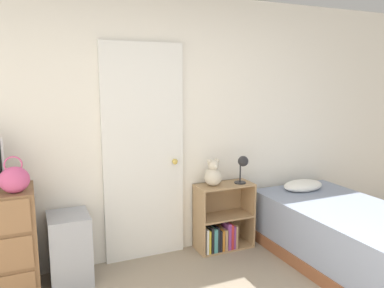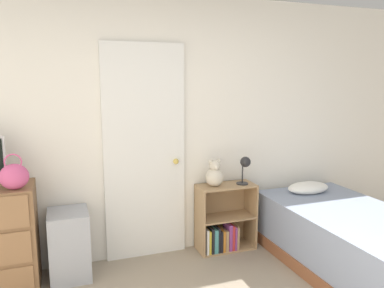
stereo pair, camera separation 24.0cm
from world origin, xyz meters
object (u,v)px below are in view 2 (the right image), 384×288
Objects in this scene: bookshelf at (223,225)px; desk_lamp at (245,165)px; handbag at (14,176)px; teddy_bear at (215,175)px; bed at (354,242)px; storage_bin at (69,244)px.

bookshelf is 0.67m from desk_lamp.
teddy_bear is at bearing 6.55° from handbag.
handbag is at bearing 167.78° from bed.
desk_lamp is (2.11, 0.16, -0.11)m from handbag.
desk_lamp reaches higher than teddy_bear.
handbag is 1.82m from teddy_bear.
storage_bin is 0.31× the size of bed.
teddy_bear is (1.41, 0.05, 0.50)m from storage_bin.
handbag reaches higher than bed.
bed is at bearing -12.22° from handbag.
storage_bin is 1.52m from bookshelf.
desk_lamp is (1.73, 0.01, 0.59)m from storage_bin.
handbag is 2.04m from bookshelf.
desk_lamp is (0.22, -0.04, 0.63)m from bookshelf.
teddy_bear is (1.80, 0.21, -0.19)m from handbag.
handbag is 0.42× the size of bookshelf.
bookshelf is 2.46× the size of teddy_bear.
bookshelf is at bearing 138.92° from bed.
bed is (2.45, -0.77, -0.03)m from storage_bin.
handbag is at bearing -173.86° from bookshelf.
teddy_bear is at bearing 172.49° from desk_lamp.
bookshelf is (1.51, 0.05, -0.05)m from storage_bin.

